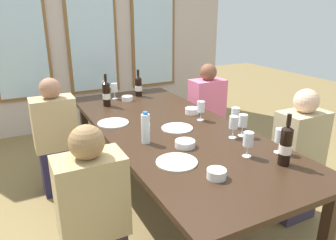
% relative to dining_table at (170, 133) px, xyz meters
% --- Properties ---
extents(ground_plane, '(12.00, 12.00, 0.00)m').
position_rel_dining_table_xyz_m(ground_plane, '(0.00, 0.00, -0.68)').
color(ground_plane, olive).
extents(back_wall_with_windows, '(4.30, 0.10, 2.90)m').
position_rel_dining_table_xyz_m(back_wall_with_windows, '(0.00, 2.42, 0.77)').
color(back_wall_with_windows, '#C1B1A3').
rests_on(back_wall_with_windows, ground).
extents(dining_table, '(1.10, 2.65, 0.74)m').
position_rel_dining_table_xyz_m(dining_table, '(0.00, 0.00, 0.00)').
color(dining_table, '#342115').
rests_on(dining_table, ground).
extents(white_plate_0, '(0.27, 0.27, 0.01)m').
position_rel_dining_table_xyz_m(white_plate_0, '(-0.27, -0.61, 0.06)').
color(white_plate_0, white).
rests_on(white_plate_0, dining_table).
extents(white_plate_1, '(0.26, 0.26, 0.01)m').
position_rel_dining_table_xyz_m(white_plate_1, '(0.03, -0.07, 0.06)').
color(white_plate_1, white).
rests_on(white_plate_1, dining_table).
extents(white_plate_2, '(0.27, 0.27, 0.01)m').
position_rel_dining_table_xyz_m(white_plate_2, '(-0.40, 0.29, 0.06)').
color(white_plate_2, white).
rests_on(white_plate_2, dining_table).
extents(wine_bottle_0, '(0.08, 0.08, 0.30)m').
position_rel_dining_table_xyz_m(wine_bottle_0, '(0.15, 1.05, 0.17)').
color(wine_bottle_0, black).
rests_on(wine_bottle_0, dining_table).
extents(wine_bottle_1, '(0.08, 0.08, 0.33)m').
position_rel_dining_table_xyz_m(wine_bottle_1, '(-0.29, 0.84, 0.19)').
color(wine_bottle_1, black).
rests_on(wine_bottle_1, dining_table).
extents(wine_bottle_2, '(0.08, 0.08, 0.34)m').
position_rel_dining_table_xyz_m(wine_bottle_2, '(0.33, -0.94, 0.19)').
color(wine_bottle_2, black).
rests_on(wine_bottle_2, dining_table).
extents(tasting_bowl_0, '(0.12, 0.12, 0.05)m').
position_rel_dining_table_xyz_m(tasting_bowl_0, '(-0.15, -0.89, 0.09)').
color(tasting_bowl_0, white).
rests_on(tasting_bowl_0, dining_table).
extents(tasting_bowl_1, '(0.13, 0.13, 0.05)m').
position_rel_dining_table_xyz_m(tasting_bowl_1, '(0.35, 0.22, 0.09)').
color(tasting_bowl_1, white).
rests_on(tasting_bowl_1, dining_table).
extents(tasting_bowl_2, '(0.15, 0.15, 0.05)m').
position_rel_dining_table_xyz_m(tasting_bowl_2, '(-0.09, -0.42, 0.08)').
color(tasting_bowl_2, white).
rests_on(tasting_bowl_2, dining_table).
extents(tasting_bowl_3, '(0.12, 0.12, 0.05)m').
position_rel_dining_table_xyz_m(tasting_bowl_3, '(-0.04, 0.93, 0.08)').
color(tasting_bowl_3, white).
rests_on(tasting_bowl_3, dining_table).
extents(water_bottle, '(0.06, 0.06, 0.24)m').
position_rel_dining_table_xyz_m(water_bottle, '(-0.31, -0.22, 0.17)').
color(water_bottle, white).
rests_on(water_bottle, dining_table).
extents(wine_glass_0, '(0.07, 0.07, 0.17)m').
position_rel_dining_table_xyz_m(wine_glass_0, '(0.32, -0.44, 0.18)').
color(wine_glass_0, white).
rests_on(wine_glass_0, dining_table).
extents(wine_glass_1, '(0.07, 0.07, 0.17)m').
position_rel_dining_table_xyz_m(wine_glass_1, '(-0.19, 1.24, 0.18)').
color(wine_glass_1, white).
rests_on(wine_glass_1, dining_table).
extents(wine_glass_2, '(0.07, 0.07, 0.17)m').
position_rel_dining_table_xyz_m(wine_glass_2, '(0.41, -0.44, 0.18)').
color(wine_glass_2, white).
rests_on(wine_glass_2, dining_table).
extents(wine_glass_3, '(0.07, 0.07, 0.17)m').
position_rel_dining_table_xyz_m(wine_glass_3, '(0.43, -0.80, 0.18)').
color(wine_glass_3, white).
rests_on(wine_glass_3, dining_table).
extents(wine_glass_4, '(0.07, 0.07, 0.17)m').
position_rel_dining_table_xyz_m(wine_glass_4, '(0.20, -0.75, 0.18)').
color(wine_glass_4, white).
rests_on(wine_glass_4, dining_table).
extents(wine_glass_5, '(0.07, 0.07, 0.17)m').
position_rel_dining_table_xyz_m(wine_glass_5, '(0.47, -0.27, 0.18)').
color(wine_glass_5, white).
rests_on(wine_glass_5, dining_table).
extents(wine_glass_6, '(0.07, 0.07, 0.17)m').
position_rel_dining_table_xyz_m(wine_glass_6, '(0.32, 0.02, 0.18)').
color(wine_glass_6, white).
rests_on(wine_glass_6, dining_table).
extents(wine_glass_7, '(0.07, 0.07, 0.17)m').
position_rel_dining_table_xyz_m(wine_glass_7, '(-0.13, 1.06, 0.18)').
color(wine_glass_7, white).
rests_on(wine_glass_7, dining_table).
extents(seated_person_0, '(0.38, 0.24, 1.11)m').
position_rel_dining_table_xyz_m(seated_person_0, '(-0.84, -0.67, -0.15)').
color(seated_person_0, '#34262C').
rests_on(seated_person_0, ground).
extents(seated_person_1, '(0.38, 0.24, 1.11)m').
position_rel_dining_table_xyz_m(seated_person_1, '(0.84, -0.64, -0.15)').
color(seated_person_1, '#392F44').
rests_on(seated_person_1, ground).
extents(seated_person_2, '(0.38, 0.24, 1.11)m').
position_rel_dining_table_xyz_m(seated_person_2, '(-0.84, 0.68, -0.15)').
color(seated_person_2, '#262140').
rests_on(seated_person_2, ground).
extents(seated_person_3, '(0.38, 0.24, 1.11)m').
position_rel_dining_table_xyz_m(seated_person_3, '(0.84, 0.68, -0.15)').
color(seated_person_3, '#2A3133').
rests_on(seated_person_3, ground).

